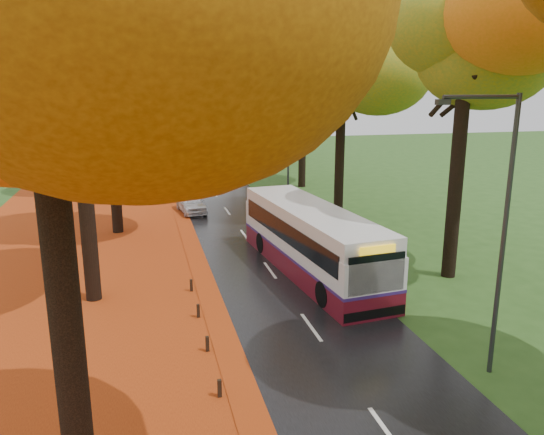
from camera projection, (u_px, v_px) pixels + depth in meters
name	position (u px, v px, depth m)	size (l,w,h in m)	color
road	(241.00, 231.00, 30.61)	(6.50, 90.00, 0.04)	black
centre_line	(241.00, 230.00, 30.61)	(0.12, 90.00, 0.01)	silver
leaf_verge	(77.00, 242.00, 28.51)	(12.00, 90.00, 0.02)	maroon
leaf_drift	(188.00, 234.00, 29.89)	(0.90, 90.00, 0.01)	#B34012
trees_left	(101.00, 60.00, 28.57)	(9.20, 74.00, 13.88)	black
trees_right	(351.00, 60.00, 31.76)	(9.30, 74.20, 13.96)	black
streetlamp_near	(498.00, 217.00, 14.40)	(2.45, 0.18, 8.00)	#333538
streetlamp_mid	(285.00, 139.00, 35.11)	(2.45, 0.18, 8.00)	#333538
streetlamp_far	(230.00, 119.00, 55.82)	(2.45, 0.18, 8.00)	#333538
bus	(311.00, 239.00, 23.51)	(3.74, 11.37, 2.94)	#5A0E1A
car_white	(191.00, 203.00, 34.89)	(1.49, 3.69, 1.26)	silver
car_silver	(183.00, 182.00, 41.60)	(1.57, 4.51, 1.49)	#96999E
car_dark	(178.00, 174.00, 46.41)	(1.62, 3.98, 1.16)	black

